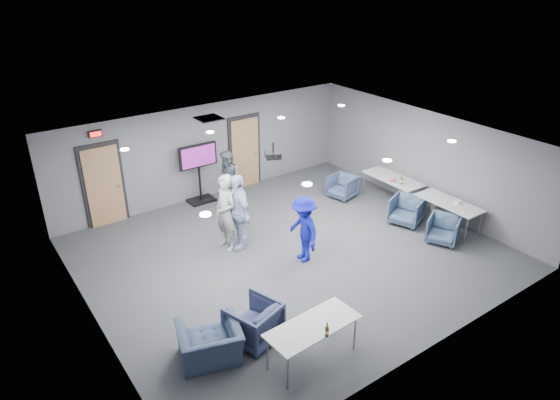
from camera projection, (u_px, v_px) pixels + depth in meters
floor at (291, 253)px, 11.78m from camera, size 9.00×9.00×0.00m
ceiling at (292, 145)px, 10.60m from camera, size 9.00×9.00×0.00m
wall_back at (208, 151)px, 14.13m from camera, size 9.00×0.02×2.70m
wall_front at (435, 288)px, 8.25m from camera, size 9.00×0.02×2.70m
wall_left at (88, 265)px, 8.85m from camera, size 0.02×8.00×2.70m
wall_right at (425, 160)px, 13.53m from camera, size 0.02×8.00×2.70m
door_left at (104, 186)px, 12.66m from camera, size 1.06×0.17×2.24m
door_right at (245, 152)px, 14.84m from camera, size 1.06×0.17×2.24m
exit_sign at (95, 134)px, 12.04m from camera, size 0.32×0.08×0.16m
hvac_diffuser at (209, 118)px, 12.41m from camera, size 0.60×0.60×0.03m
downlights at (292, 145)px, 10.61m from camera, size 6.18×3.78×0.02m
person_a at (226, 213)px, 11.61m from camera, size 0.49×0.71×1.87m
person_b at (228, 180)px, 13.66m from camera, size 0.75×0.89×1.62m
person_c at (238, 212)px, 11.65m from camera, size 0.58×1.14×1.87m
person_d at (303, 229)px, 11.18m from camera, size 0.72×1.09×1.58m
chair_right_a at (342, 186)px, 14.41m from camera, size 0.88×0.86×0.66m
chair_right_b at (407, 210)px, 12.97m from camera, size 1.02×1.01×0.72m
chair_right_c at (443, 229)px, 12.12m from camera, size 0.97×0.96×0.67m
chair_front_a at (253, 322)px, 8.94m from camera, size 1.05×1.06×0.77m
chair_front_b at (210, 344)px, 8.50m from camera, size 1.28×1.19×0.69m
table_right_a at (393, 179)px, 13.99m from camera, size 0.74×1.78×0.73m
table_right_b at (449, 204)px, 12.60m from camera, size 0.71×1.70×0.73m
table_front_left at (313, 328)px, 8.36m from camera, size 1.70×0.78×0.73m
bottle_front at (327, 331)px, 8.05m from camera, size 0.07×0.07×0.27m
bottle_right at (401, 181)px, 13.54m from camera, size 0.07×0.07×0.26m
snack_box at (393, 181)px, 13.76m from camera, size 0.18×0.14×0.04m
wrapper at (458, 202)px, 12.53m from camera, size 0.23×0.18×0.05m
tv_stand at (199, 170)px, 13.89m from camera, size 1.11×0.53×1.71m
projector at (273, 155)px, 10.87m from camera, size 0.42×0.40×0.36m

